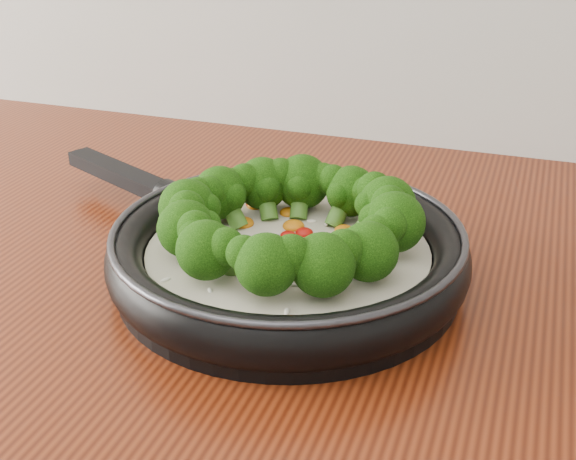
% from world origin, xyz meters
% --- Properties ---
extents(skillet, '(0.52, 0.41, 0.09)m').
position_xyz_m(skillet, '(0.12, 1.09, 0.94)').
color(skillet, black).
rests_on(skillet, counter).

